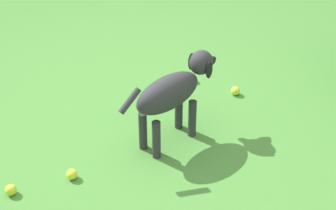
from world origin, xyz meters
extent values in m
plane|color=#478438|center=(0.00, 0.00, 0.00)|extent=(14.00, 14.00, 0.00)
ellipsoid|color=#2D2D33|center=(-0.08, -0.23, 0.38)|extent=(0.53, 0.31, 0.22)
cylinder|color=#2D2D33|center=(0.09, -0.21, 0.13)|extent=(0.05, 0.05, 0.27)
cylinder|color=#2D2D33|center=(0.05, -0.33, 0.13)|extent=(0.05, 0.05, 0.27)
cylinder|color=#2D2D33|center=(-0.22, -0.13, 0.13)|extent=(0.05, 0.05, 0.27)
cylinder|color=#2D2D33|center=(-0.26, -0.25, 0.13)|extent=(0.05, 0.05, 0.27)
ellipsoid|color=#2D2D33|center=(0.20, -0.31, 0.47)|extent=(0.19, 0.18, 0.16)
ellipsoid|color=black|center=(0.27, -0.33, 0.45)|extent=(0.13, 0.10, 0.06)
sphere|color=black|center=(0.32, -0.34, 0.45)|extent=(0.03, 0.03, 0.03)
ellipsoid|color=black|center=(0.21, -0.23, 0.45)|extent=(0.06, 0.04, 0.12)
ellipsoid|color=black|center=(0.17, -0.38, 0.45)|extent=(0.06, 0.04, 0.12)
cylinder|color=#2D2D33|center=(-0.38, -0.15, 0.46)|extent=(0.17, 0.08, 0.13)
sphere|color=#C3D932|center=(-0.96, 0.30, 0.03)|extent=(0.07, 0.07, 0.07)
sphere|color=yellow|center=(0.66, -0.01, 0.03)|extent=(0.07, 0.07, 0.07)
sphere|color=#CBE139|center=(0.65, -0.38, 0.03)|extent=(0.07, 0.07, 0.07)
sphere|color=#D3E136|center=(-0.68, 0.08, 0.03)|extent=(0.07, 0.07, 0.07)
camera|label=1|loc=(-2.37, -1.57, 2.07)|focal=54.86mm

